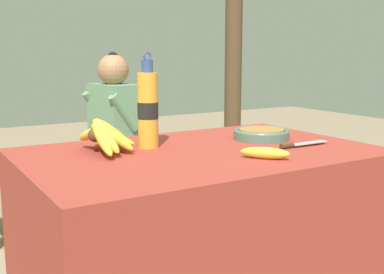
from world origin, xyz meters
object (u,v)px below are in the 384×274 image
object	(u,v)px
seated_vendor	(109,127)
support_post_far	(233,48)
serving_bowl	(261,133)
banana_bunch_green	(35,157)
loose_banana_front	(265,153)
banana_bunch_ripe	(105,134)
wooden_bench	(102,170)
water_bottle	(148,109)
knife	(297,144)

from	to	relation	value
seated_vendor	support_post_far	distance (m)	1.48
serving_bowl	banana_bunch_green	xyz separation A→B (m)	(-0.57, 1.39, -0.29)
loose_banana_front	banana_bunch_green	distance (m)	1.74
banana_bunch_ripe	banana_bunch_green	world-z (taller)	banana_bunch_ripe
support_post_far	wooden_bench	bearing A→B (deg)	-161.71
wooden_bench	banana_bunch_green	size ratio (longest dim) A/B	6.10
serving_bowl	banana_bunch_green	world-z (taller)	serving_bowl
seated_vendor	serving_bowl	bearing A→B (deg)	86.32
water_bottle	banana_bunch_green	bearing A→B (deg)	94.77
support_post_far	serving_bowl	bearing A→B (deg)	-123.03
water_bottle	banana_bunch_green	world-z (taller)	water_bottle
loose_banana_front	seated_vendor	distance (m)	1.65
water_bottle	seated_vendor	world-z (taller)	seated_vendor
water_bottle	knife	distance (m)	0.56
water_bottle	loose_banana_front	xyz separation A→B (m)	(0.24, -0.37, -0.12)
loose_banana_front	banana_bunch_ripe	bearing A→B (deg)	137.29
serving_bowl	loose_banana_front	world-z (taller)	serving_bowl
knife	wooden_bench	world-z (taller)	knife
loose_banana_front	wooden_bench	bearing A→B (deg)	87.69
knife	support_post_far	xyz separation A→B (m)	(1.18, 2.03, 0.37)
loose_banana_front	seated_vendor	world-z (taller)	seated_vendor
wooden_bench	loose_banana_front	bearing A→B (deg)	-92.31
serving_bowl	support_post_far	bearing A→B (deg)	56.97
serving_bowl	wooden_bench	bearing A→B (deg)	96.31
banana_bunch_green	serving_bowl	bearing A→B (deg)	-67.77
serving_bowl	seated_vendor	size ratio (longest dim) A/B	0.20
banana_bunch_ripe	support_post_far	bearing A→B (deg)	44.02
loose_banana_front	knife	size ratio (longest dim) A/B	0.68
knife	loose_banana_front	bearing A→B (deg)	-157.57
knife	wooden_bench	size ratio (longest dim) A/B	0.13
banana_bunch_ripe	seated_vendor	bearing A→B (deg)	68.28
banana_bunch_ripe	wooden_bench	world-z (taller)	banana_bunch_ripe
wooden_bench	seated_vendor	distance (m)	0.28
support_post_far	banana_bunch_ripe	bearing A→B (deg)	-135.98
serving_bowl	water_bottle	size ratio (longest dim) A/B	0.64
loose_banana_front	banana_bunch_green	bearing A→B (deg)	101.68
water_bottle	knife	bearing A→B (deg)	-30.45
knife	banana_bunch_green	xyz separation A→B (m)	(-0.57, 1.58, -0.28)
support_post_far	knife	bearing A→B (deg)	-120.29
banana_bunch_ripe	wooden_bench	xyz separation A→B (m)	(0.47, 1.31, -0.46)
serving_bowl	knife	size ratio (longest dim) A/B	1.02
water_bottle	seated_vendor	bearing A→B (deg)	74.92
loose_banana_front	wooden_bench	world-z (taller)	loose_banana_front
banana_bunch_ripe	loose_banana_front	size ratio (longest dim) A/B	2.15
wooden_bench	banana_bunch_green	distance (m)	0.43
banana_bunch_ripe	water_bottle	xyz separation A→B (m)	(0.16, -0.00, 0.08)
banana_bunch_ripe	loose_banana_front	xyz separation A→B (m)	(0.40, -0.37, -0.04)
knife	serving_bowl	bearing A→B (deg)	92.25
loose_banana_front	support_post_far	xyz separation A→B (m)	(1.41, 2.12, 0.36)
water_bottle	banana_bunch_green	xyz separation A→B (m)	(-0.11, 1.31, -0.41)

